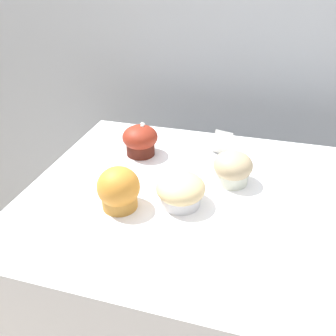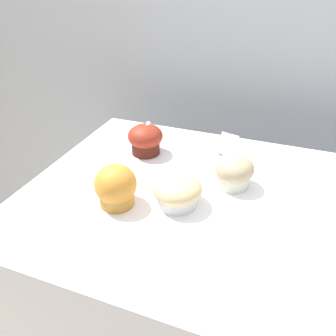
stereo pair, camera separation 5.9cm
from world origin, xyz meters
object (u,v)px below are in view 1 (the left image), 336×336
Objects in this scene: muffin_front_center at (119,190)px; muffin_back_left at (180,190)px; muffin_back_right at (233,168)px; muffin_front_left at (140,140)px.

muffin_back_left is (0.12, 0.05, -0.01)m from muffin_front_center.
muffin_back_right is 0.97× the size of muffin_front_left.
muffin_front_center is at bearing -144.62° from muffin_back_right.
muffin_front_center is 0.88× the size of muffin_back_left.
muffin_back_right is 0.27m from muffin_front_left.
muffin_back_left is at bearing 20.17° from muffin_front_center.
muffin_back_left is 0.15m from muffin_back_right.
muffin_back_left is 1.16× the size of muffin_back_right.
muffin_front_left is (-0.16, 0.19, 0.01)m from muffin_back_left.
muffin_front_left is at bearing 130.04° from muffin_back_left.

